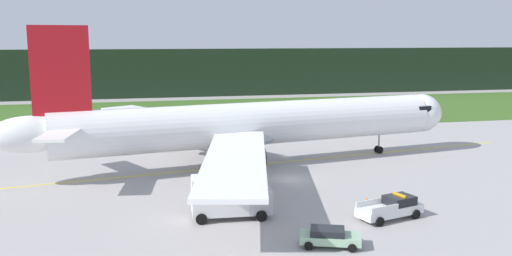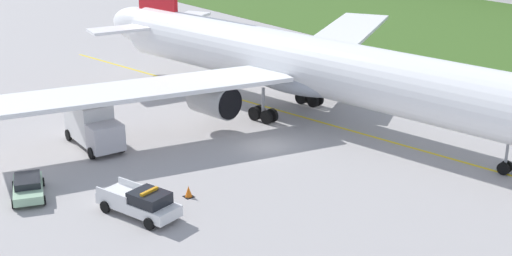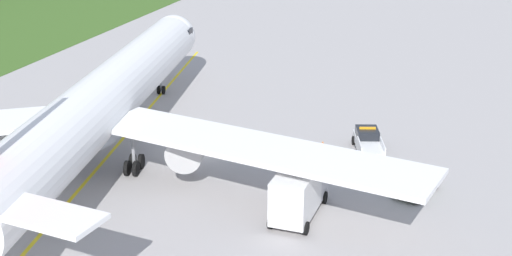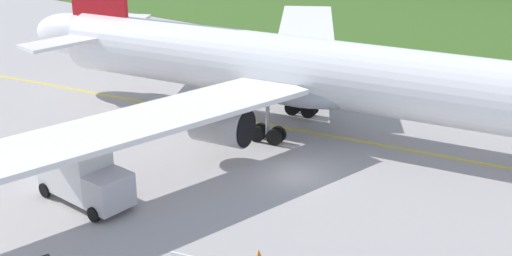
{
  "view_description": "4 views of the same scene",
  "coord_description": "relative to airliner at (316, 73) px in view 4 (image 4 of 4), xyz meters",
  "views": [
    {
      "loc": [
        -15.23,
        -51.86,
        14.46
      ],
      "look_at": [
        -2.22,
        5.86,
        4.5
      ],
      "focal_mm": 37.92,
      "sensor_mm": 36.0,
      "label": 1
    },
    {
      "loc": [
        39.31,
        -31.5,
        19.46
      ],
      "look_at": [
        3.32,
        -3.5,
        3.17
      ],
      "focal_mm": 48.79,
      "sensor_mm": 36.0,
      "label": 2
    },
    {
      "loc": [
        -48.47,
        -19.58,
        21.78
      ],
      "look_at": [
        1.28,
        -4.65,
        2.42
      ],
      "focal_mm": 47.49,
      "sensor_mm": 36.0,
      "label": 3
    },
    {
      "loc": [
        20.82,
        -32.66,
        18.4
      ],
      "look_at": [
        -1.75,
        -1.91,
        3.47
      ],
      "focal_mm": 46.08,
      "sensor_mm": 36.0,
      "label": 4
    }
  ],
  "objects": [
    {
      "name": "airliner",
      "position": [
        0.0,
        0.0,
        0.0
      ],
      "size": [
        53.25,
        51.21,
        15.61
      ],
      "color": "white",
      "rests_on": "ground"
    },
    {
      "name": "ground",
      "position": [
        2.87,
        -7.01,
        -4.67
      ],
      "size": [
        320.0,
        320.0,
        0.0
      ],
      "primitive_type": "plane",
      "color": "#A09B9A"
    },
    {
      "name": "taxiway_centerline_main",
      "position": [
        0.83,
        0.14,
        -4.67
      ],
      "size": [
        69.99,
        11.84,
        0.01
      ],
      "primitive_type": "cube",
      "rotation": [
        0.0,
        0.0,
        0.16
      ],
      "color": "yellow",
      "rests_on": "ground"
    },
    {
      "name": "catering_truck",
      "position": [
        -5.32,
        -17.5,
        -2.85
      ],
      "size": [
        6.5,
        2.99,
        3.64
      ],
      "color": "#B4B2B8",
      "rests_on": "ground"
    },
    {
      "name": "apron_cone",
      "position": [
        7.02,
        -16.71,
        -4.3
      ],
      "size": [
        0.61,
        0.61,
        0.77
      ],
      "color": "black",
      "rests_on": "ground"
    }
  ]
}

